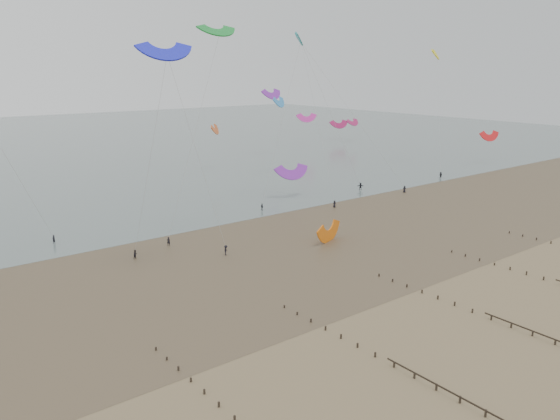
% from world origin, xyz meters
% --- Properties ---
extents(ground, '(500.00, 500.00, 0.00)m').
position_xyz_m(ground, '(0.00, 0.00, 0.00)').
color(ground, brown).
rests_on(ground, ground).
extents(sea_and_shore, '(500.00, 665.00, 0.03)m').
position_xyz_m(sea_and_shore, '(-4.08, 34.40, 0.01)').
color(sea_and_shore, '#475654').
rests_on(sea_and_shore, ground).
extents(kitesurfer_lead, '(0.67, 0.53, 1.62)m').
position_xyz_m(kitesurfer_lead, '(-14.14, 44.65, 0.81)').
color(kitesurfer_lead, black).
rests_on(kitesurfer_lead, ground).
extents(kitesurfers, '(104.87, 24.93, 1.86)m').
position_xyz_m(kitesurfers, '(27.52, 48.51, 0.86)').
color(kitesurfers, black).
rests_on(kitesurfers, ground).
extents(grounded_kite, '(8.47, 7.54, 3.86)m').
position_xyz_m(grounded_kite, '(9.87, 29.29, 0.00)').
color(grounded_kite, orange).
rests_on(grounded_kite, ground).
extents(kites_airborne, '(228.99, 110.34, 36.94)m').
position_xyz_m(kites_airborne, '(-5.67, 86.36, 19.83)').
color(kites_airborne, '#E230AA').
rests_on(kites_airborne, ground).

